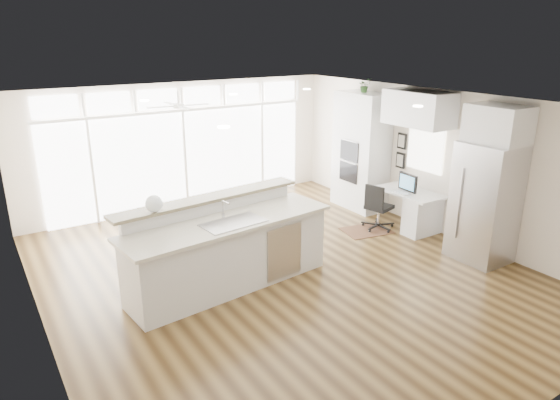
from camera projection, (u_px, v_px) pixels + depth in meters
floor at (283, 273)px, 8.04m from camera, size 7.00×8.00×0.02m
ceiling at (283, 103)px, 7.18m from camera, size 7.00×8.00×0.02m
wall_back at (183, 146)px, 10.80m from camera, size 7.00×0.04×2.70m
wall_front at (529, 308)px, 4.42m from camera, size 7.00×0.04×2.70m
wall_left at (32, 242)px, 5.82m from camera, size 0.04×8.00×2.70m
wall_right at (438, 162)px, 9.40m from camera, size 0.04×8.00×2.70m
glass_wall at (184, 160)px, 10.85m from camera, size 5.80×0.06×2.08m
transom_row at (181, 98)px, 10.43m from camera, size 5.90×0.06×0.40m
desk_window at (426, 149)px, 9.56m from camera, size 0.04×0.85×0.85m
ceiling_fan at (178, 100)px, 9.23m from camera, size 1.16×1.16×0.32m
recessed_lights at (276, 103)px, 7.35m from camera, size 3.40×3.00×0.02m
oven_cabinet at (361, 151)px, 10.70m from camera, size 0.64×1.20×2.50m
desk_nook at (408, 210)px, 9.76m from camera, size 0.72×1.30×0.76m
upper_cabinets at (419, 108)px, 9.16m from camera, size 0.64×1.30×0.64m
refrigerator at (485, 203)px, 8.24m from camera, size 0.76×0.90×2.00m
fridge_cabinet at (498, 124)px, 7.86m from camera, size 0.64×0.90×0.60m
framed_photos at (401, 151)px, 10.10m from camera, size 0.06×0.22×0.80m
kitchen_island at (229, 246)px, 7.43m from camera, size 3.37×1.55×1.29m
rug at (367, 231)px, 9.72m from camera, size 1.00×0.80×0.01m
office_chair at (379, 206)px, 9.72m from camera, size 0.57×0.55×0.91m
fishbowl at (154, 203)px, 6.92m from camera, size 0.30×0.30×0.24m
monitor at (408, 182)px, 9.54m from camera, size 0.10×0.46×0.38m
keyboard at (401, 193)px, 9.51m from camera, size 0.16×0.36×0.02m
potted_plant at (364, 87)px, 10.27m from camera, size 0.26×0.29×0.22m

